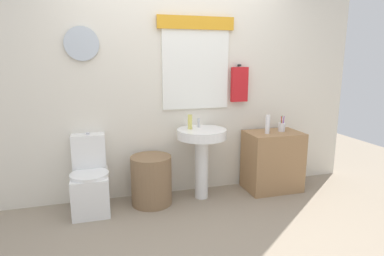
% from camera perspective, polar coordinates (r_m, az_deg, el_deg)
% --- Properties ---
extents(ground_plane, '(8.00, 8.00, 0.00)m').
position_cam_1_polar(ground_plane, '(2.99, 2.92, -18.95)').
color(ground_plane, gray).
extents(back_wall, '(4.40, 0.18, 2.60)m').
position_cam_1_polar(back_wall, '(3.68, -2.67, 8.37)').
color(back_wall, silver).
rests_on(back_wall, ground_plane).
extents(toilet, '(0.38, 0.51, 0.80)m').
position_cam_1_polar(toilet, '(3.54, -17.55, -9.09)').
color(toilet, white).
rests_on(toilet, ground_plane).
extents(laundry_hamper, '(0.44, 0.44, 0.53)m').
position_cam_1_polar(laundry_hamper, '(3.54, -7.20, -9.13)').
color(laundry_hamper, '#846647').
rests_on(laundry_hamper, ground_plane).
extents(pedestal_sink, '(0.54, 0.54, 0.79)m').
position_cam_1_polar(pedestal_sink, '(3.56, 1.72, -3.18)').
color(pedestal_sink, white).
rests_on(pedestal_sink, ground_plane).
extents(faucet, '(0.03, 0.03, 0.10)m').
position_cam_1_polar(faucet, '(3.62, 1.17, 0.93)').
color(faucet, silver).
rests_on(faucet, pedestal_sink).
extents(wooden_cabinet, '(0.64, 0.44, 0.71)m').
position_cam_1_polar(wooden_cabinet, '(3.98, 14.04, -5.68)').
color(wooden_cabinet, '#9E754C').
rests_on(wooden_cabinet, ground_plane).
extents(soap_bottle, '(0.05, 0.05, 0.16)m').
position_cam_1_polar(soap_bottle, '(3.51, -0.36, 1.09)').
color(soap_bottle, '#DBD166').
rests_on(soap_bottle, pedestal_sink).
extents(lotion_bottle, '(0.05, 0.05, 0.22)m').
position_cam_1_polar(lotion_bottle, '(3.78, 13.23, 0.64)').
color(lotion_bottle, white).
rests_on(lotion_bottle, wooden_cabinet).
extents(toothbrush_cup, '(0.08, 0.08, 0.19)m').
position_cam_1_polar(toothbrush_cup, '(3.96, 15.59, 0.20)').
color(toothbrush_cup, silver).
rests_on(toothbrush_cup, wooden_cabinet).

